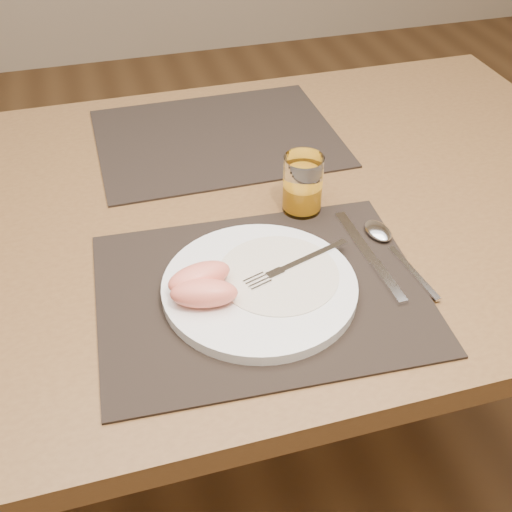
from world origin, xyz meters
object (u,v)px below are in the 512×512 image
object	(u,v)px
plate	(260,287)
fork	(289,267)
placemat_far	(217,138)
juice_glass	(303,187)
placemat_near	(261,292)
table	(239,242)
knife	(374,262)
spoon	(383,237)

from	to	relation	value
plate	fork	distance (m)	0.05
placemat_far	juice_glass	bearing A→B (deg)	-74.03
fork	juice_glass	distance (m)	0.17
placemat_near	fork	world-z (taller)	fork
placemat_far	juice_glass	distance (m)	0.28
table	juice_glass	bearing A→B (deg)	-28.00
placemat_far	knife	xyz separation A→B (m)	(0.13, -0.43, 0.00)
fork	plate	bearing A→B (deg)	-159.25
plate	knife	distance (m)	0.18
placemat_far	plate	world-z (taller)	plate
placemat_near	placemat_far	xyz separation A→B (m)	(0.04, 0.44, 0.00)
table	plate	size ratio (longest dim) A/B	5.19
table	spoon	bearing A→B (deg)	-40.89
plate	juice_glass	world-z (taller)	juice_glass
placemat_near	juice_glass	size ratio (longest dim) A/B	4.71
table	placemat_near	bearing A→B (deg)	-96.79
placemat_far	fork	bearing A→B (deg)	-89.38
fork	table	bearing A→B (deg)	95.72
knife	spoon	size ratio (longest dim) A/B	1.15
table	placemat_far	distance (m)	0.24
fork	juice_glass	size ratio (longest dim) A/B	1.79
juice_glass	placemat_near	bearing A→B (deg)	-124.89
placemat_near	spoon	bearing A→B (deg)	15.65
knife	fork	bearing A→B (deg)	176.70
spoon	juice_glass	bearing A→B (deg)	129.81
juice_glass	fork	bearing A→B (deg)	-115.34
plate	juice_glass	distance (m)	0.21
fork	placemat_near	bearing A→B (deg)	-159.32
spoon	juice_glass	world-z (taller)	juice_glass
placemat_near	juice_glass	distance (m)	0.21
placemat_near	table	bearing A→B (deg)	83.21
plate	knife	size ratio (longest dim) A/B	1.23
placemat_far	plate	xyz separation A→B (m)	(-0.04, -0.44, 0.01)
placemat_far	fork	world-z (taller)	fork
table	juice_glass	distance (m)	0.17
spoon	fork	bearing A→B (deg)	-165.81
knife	juice_glass	size ratio (longest dim) A/B	2.31
placemat_far	juice_glass	size ratio (longest dim) A/B	4.71
fork	placemat_far	bearing A→B (deg)	90.62
placemat_near	juice_glass	bearing A→B (deg)	55.11
placemat_near	placemat_far	size ratio (longest dim) A/B	1.00
plate	fork	world-z (taller)	fork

